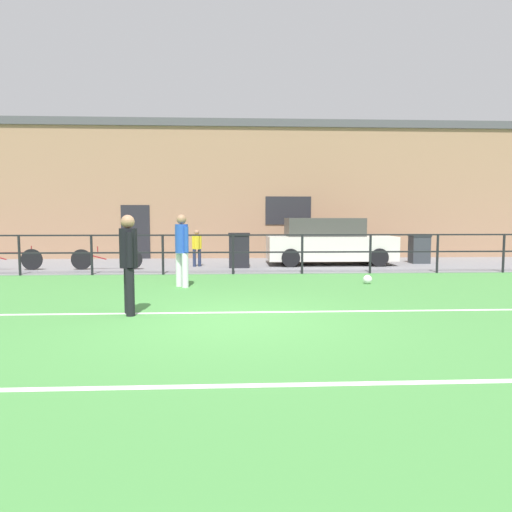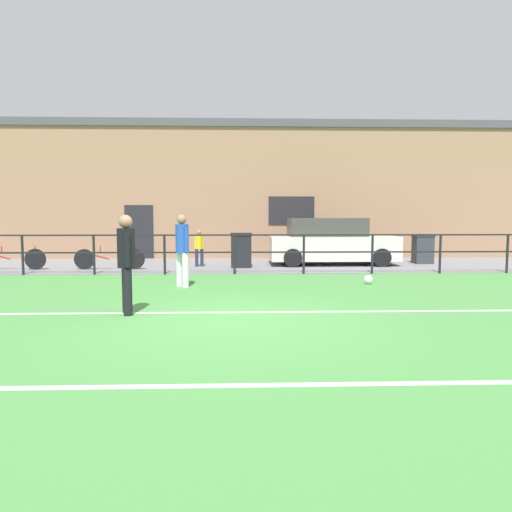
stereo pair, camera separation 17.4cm
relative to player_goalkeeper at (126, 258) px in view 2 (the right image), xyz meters
name	(u,v)px [view 2 (the right image)]	position (x,y,z in m)	size (l,w,h in m)	color
ground	(230,321)	(1.76, -0.50, -0.98)	(60.00, 44.00, 0.04)	#478C42
field_line_touchline	(231,312)	(1.76, 0.08, -0.96)	(36.00, 0.11, 0.00)	white
field_line_hash	(224,386)	(1.76, -3.46, -0.96)	(36.00, 0.11, 0.00)	white
pavement_strip	(235,265)	(1.76, 8.00, -0.95)	(48.00, 5.00, 0.02)	slate
perimeter_fence	(234,248)	(1.76, 5.50, -0.21)	(36.07, 0.07, 1.15)	black
clubhouse_facade	(236,191)	(1.76, 11.70, 1.76)	(28.00, 2.56, 5.42)	#A37A5B
player_goalkeeper	(126,258)	(0.00, 0.00, 0.00)	(0.30, 0.44, 1.69)	black
player_striker	(182,246)	(0.56, 3.10, 0.01)	(0.34, 0.38, 1.71)	white
soccer_ball_match	(183,278)	(0.48, 3.71, -0.84)	(0.24, 0.24, 0.24)	#E5E04C
soccer_ball_spare	(368,280)	(5.08, 3.40, -0.85)	(0.22, 0.22, 0.22)	white
spectator_child	(199,246)	(0.58, 7.47, -0.25)	(0.31, 0.21, 1.20)	#232D4C
parked_car_red	(331,243)	(5.03, 7.98, -0.19)	(4.29, 1.85, 1.58)	silver
bicycle_parked_1	(11,259)	(-5.16, 6.70, -0.60)	(2.14, 0.04, 0.74)	black
bicycle_parked_2	(109,259)	(-2.14, 6.70, -0.61)	(2.18, 0.04, 0.73)	black
trash_bin_0	(423,249)	(8.31, 8.19, -0.42)	(0.66, 0.56, 1.02)	#33383D
trash_bin_1	(241,250)	(1.96, 7.13, -0.38)	(0.68, 0.58, 1.11)	black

